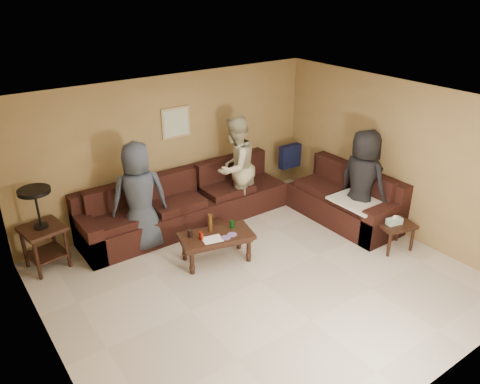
{
  "coord_description": "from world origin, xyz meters",
  "views": [
    {
      "loc": [
        -3.43,
        -4.27,
        3.95
      ],
      "look_at": [
        0.25,
        0.85,
        1.0
      ],
      "focal_mm": 35.0,
      "sensor_mm": 36.0,
      "label": 1
    }
  ],
  "objects_px": {
    "sectional_sofa": "(244,206)",
    "person_left": "(139,197)",
    "side_table_right": "(395,227)",
    "person_middle": "(235,167)",
    "coffee_table": "(216,238)",
    "end_table_left": "(41,228)",
    "waste_bin": "(217,230)",
    "person_right": "(362,182)"
  },
  "relations": [
    {
      "from": "end_table_left",
      "to": "side_table_right",
      "type": "height_order",
      "value": "end_table_left"
    },
    {
      "from": "sectional_sofa",
      "to": "person_left",
      "type": "bearing_deg",
      "value": 170.56
    },
    {
      "from": "side_table_right",
      "to": "person_middle",
      "type": "height_order",
      "value": "person_middle"
    },
    {
      "from": "side_table_right",
      "to": "coffee_table",
      "type": "bearing_deg",
      "value": 151.47
    },
    {
      "from": "sectional_sofa",
      "to": "person_right",
      "type": "xyz_separation_m",
      "value": [
        1.44,
        -1.29,
        0.55
      ]
    },
    {
      "from": "person_left",
      "to": "person_middle",
      "type": "xyz_separation_m",
      "value": [
        1.83,
        0.07,
        0.03
      ]
    },
    {
      "from": "sectional_sofa",
      "to": "person_left",
      "type": "relative_size",
      "value": 2.66
    },
    {
      "from": "waste_bin",
      "to": "person_middle",
      "type": "xyz_separation_m",
      "value": [
        0.72,
        0.51,
        0.77
      ]
    },
    {
      "from": "sectional_sofa",
      "to": "side_table_right",
      "type": "relative_size",
      "value": 7.39
    },
    {
      "from": "sectional_sofa",
      "to": "side_table_right",
      "type": "xyz_separation_m",
      "value": [
        1.42,
        -2.04,
        0.06
      ]
    },
    {
      "from": "coffee_table",
      "to": "waste_bin",
      "type": "xyz_separation_m",
      "value": [
        0.39,
        0.57,
        -0.25
      ]
    },
    {
      "from": "end_table_left",
      "to": "person_left",
      "type": "distance_m",
      "value": 1.44
    },
    {
      "from": "coffee_table",
      "to": "end_table_left",
      "type": "height_order",
      "value": "end_table_left"
    },
    {
      "from": "side_table_right",
      "to": "person_middle",
      "type": "distance_m",
      "value": 2.8
    },
    {
      "from": "sectional_sofa",
      "to": "person_left",
      "type": "xyz_separation_m",
      "value": [
        -1.76,
        0.29,
        0.55
      ]
    },
    {
      "from": "coffee_table",
      "to": "waste_bin",
      "type": "distance_m",
      "value": 0.73
    },
    {
      "from": "person_right",
      "to": "end_table_left",
      "type": "bearing_deg",
      "value": 62.78
    },
    {
      "from": "sectional_sofa",
      "to": "person_left",
      "type": "distance_m",
      "value": 1.86
    },
    {
      "from": "side_table_right",
      "to": "person_right",
      "type": "distance_m",
      "value": 0.89
    },
    {
      "from": "person_left",
      "to": "sectional_sofa",
      "type": "bearing_deg",
      "value": -174.15
    },
    {
      "from": "waste_bin",
      "to": "person_left",
      "type": "xyz_separation_m",
      "value": [
        -1.11,
        0.44,
        0.74
      ]
    },
    {
      "from": "person_middle",
      "to": "person_right",
      "type": "relative_size",
      "value": 1.03
    },
    {
      "from": "sectional_sofa",
      "to": "waste_bin",
      "type": "relative_size",
      "value": 17.47
    },
    {
      "from": "side_table_right",
      "to": "sectional_sofa",
      "type": "bearing_deg",
      "value": 124.73
    },
    {
      "from": "coffee_table",
      "to": "person_left",
      "type": "xyz_separation_m",
      "value": [
        -0.72,
        1.0,
        0.49
      ]
    },
    {
      "from": "person_right",
      "to": "person_middle",
      "type": "bearing_deg",
      "value": 34.72
    },
    {
      "from": "sectional_sofa",
      "to": "end_table_left",
      "type": "relative_size",
      "value": 3.68
    },
    {
      "from": "end_table_left",
      "to": "person_right",
      "type": "height_order",
      "value": "person_right"
    },
    {
      "from": "coffee_table",
      "to": "side_table_right",
      "type": "xyz_separation_m",
      "value": [
        2.45,
        -1.33,
        0.0
      ]
    },
    {
      "from": "end_table_left",
      "to": "person_right",
      "type": "xyz_separation_m",
      "value": [
        4.59,
        -1.9,
        0.22
      ]
    },
    {
      "from": "sectional_sofa",
      "to": "coffee_table",
      "type": "bearing_deg",
      "value": -145.59
    },
    {
      "from": "sectional_sofa",
      "to": "coffee_table",
      "type": "relative_size",
      "value": 3.94
    },
    {
      "from": "person_middle",
      "to": "side_table_right",
      "type": "bearing_deg",
      "value": 98.14
    },
    {
      "from": "waste_bin",
      "to": "person_middle",
      "type": "height_order",
      "value": "person_middle"
    },
    {
      "from": "side_table_right",
      "to": "person_left",
      "type": "height_order",
      "value": "person_left"
    },
    {
      "from": "person_middle",
      "to": "sectional_sofa",
      "type": "bearing_deg",
      "value": 57.44
    },
    {
      "from": "end_table_left",
      "to": "side_table_right",
      "type": "distance_m",
      "value": 5.28
    },
    {
      "from": "waste_bin",
      "to": "sectional_sofa",
      "type": "bearing_deg",
      "value": 12.51
    },
    {
      "from": "end_table_left",
      "to": "person_middle",
      "type": "xyz_separation_m",
      "value": [
        3.22,
        -0.24,
        0.24
      ]
    },
    {
      "from": "coffee_table",
      "to": "person_middle",
      "type": "xyz_separation_m",
      "value": [
        1.11,
        1.08,
        0.52
      ]
    },
    {
      "from": "end_table_left",
      "to": "person_middle",
      "type": "relative_size",
      "value": 0.7
    },
    {
      "from": "side_table_right",
      "to": "person_left",
      "type": "relative_size",
      "value": 0.36
    }
  ]
}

